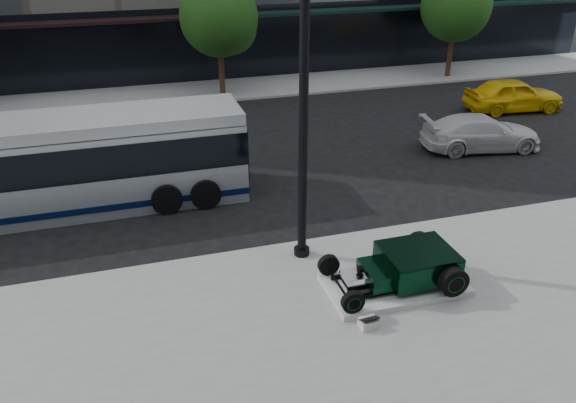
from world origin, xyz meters
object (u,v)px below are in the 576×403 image
object	(u,v)px
transit_bus	(47,166)
white_sedan	(481,133)
yellow_taxi	(514,95)
lamppost	(303,130)
hot_rod	(409,265)

from	to	relation	value
transit_bus	white_sedan	bearing A→B (deg)	2.34
transit_bus	white_sedan	size ratio (longest dim) A/B	2.59
white_sedan	yellow_taxi	distance (m)	5.78
lamppost	hot_rod	bearing A→B (deg)	-45.43
white_sedan	yellow_taxi	world-z (taller)	yellow_taxi
transit_bus	yellow_taxi	size ratio (longest dim) A/B	2.68
transit_bus	yellow_taxi	bearing A→B (deg)	12.61
yellow_taxi	hot_rod	bearing A→B (deg)	141.67
hot_rod	transit_bus	size ratio (longest dim) A/B	0.27
transit_bus	yellow_taxi	distance (m)	20.61
lamppost	white_sedan	bearing A→B (deg)	31.24
transit_bus	yellow_taxi	world-z (taller)	transit_bus
white_sedan	yellow_taxi	bearing A→B (deg)	-39.10
white_sedan	yellow_taxi	size ratio (longest dim) A/B	1.03
hot_rod	white_sedan	distance (m)	10.49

